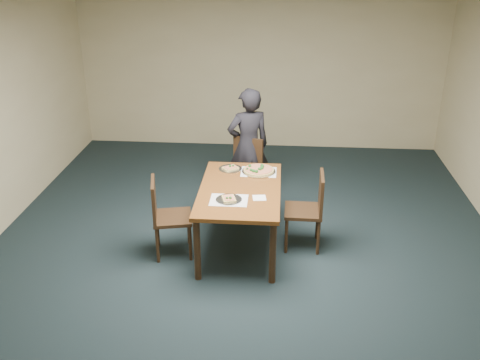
# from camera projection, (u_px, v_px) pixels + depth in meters

# --- Properties ---
(ground) EXTENTS (8.00, 8.00, 0.00)m
(ground) POSITION_uv_depth(u_px,v_px,m) (242.00, 275.00, 5.72)
(ground) COLOR black
(ground) RESTS_ON ground
(room_shell) EXTENTS (8.00, 8.00, 8.00)m
(room_shell) POSITION_uv_depth(u_px,v_px,m) (242.00, 119.00, 5.01)
(room_shell) COLOR #C3B388
(room_shell) RESTS_ON ground
(dining_table) EXTENTS (0.90, 1.50, 0.75)m
(dining_table) POSITION_uv_depth(u_px,v_px,m) (240.00, 196.00, 5.99)
(dining_table) COLOR #582E11
(dining_table) RESTS_ON ground
(chair_far) EXTENTS (0.54, 0.54, 0.91)m
(chair_far) POSITION_uv_depth(u_px,v_px,m) (244.00, 168.00, 7.07)
(chair_far) COLOR black
(chair_far) RESTS_ON ground
(chair_left) EXTENTS (0.50, 0.50, 0.91)m
(chair_left) POSITION_uv_depth(u_px,v_px,m) (165.00, 213.00, 5.92)
(chair_left) COLOR black
(chair_left) RESTS_ON ground
(chair_right) EXTENTS (0.43, 0.43, 0.91)m
(chair_right) POSITION_uv_depth(u_px,v_px,m) (310.00, 206.00, 6.06)
(chair_right) COLOR black
(chair_right) RESTS_ON ground
(diner) EXTENTS (0.67, 0.55, 1.57)m
(diner) POSITION_uv_depth(u_px,v_px,m) (248.00, 146.00, 7.08)
(diner) COLOR black
(diner) RESTS_ON ground
(placemat_main) EXTENTS (0.42, 0.32, 0.00)m
(placemat_main) POSITION_uv_depth(u_px,v_px,m) (259.00, 172.00, 6.37)
(placemat_main) COLOR white
(placemat_main) RESTS_ON dining_table
(placemat_near) EXTENTS (0.40, 0.30, 0.00)m
(placemat_near) POSITION_uv_depth(u_px,v_px,m) (229.00, 200.00, 5.68)
(placemat_near) COLOR white
(placemat_near) RESTS_ON dining_table
(pizza_pan) EXTENTS (0.40, 0.40, 0.07)m
(pizza_pan) POSITION_uv_depth(u_px,v_px,m) (259.00, 170.00, 6.36)
(pizza_pan) COLOR silver
(pizza_pan) RESTS_ON dining_table
(slice_plate_near) EXTENTS (0.28, 0.28, 0.06)m
(slice_plate_near) POSITION_uv_depth(u_px,v_px,m) (229.00, 199.00, 5.67)
(slice_plate_near) COLOR silver
(slice_plate_near) RESTS_ON dining_table
(slice_plate_far) EXTENTS (0.28, 0.28, 0.06)m
(slice_plate_far) POSITION_uv_depth(u_px,v_px,m) (230.00, 168.00, 6.44)
(slice_plate_far) COLOR silver
(slice_plate_far) RESTS_ON dining_table
(napkin) EXTENTS (0.16, 0.16, 0.01)m
(napkin) POSITION_uv_depth(u_px,v_px,m) (259.00, 198.00, 5.72)
(napkin) COLOR white
(napkin) RESTS_ON dining_table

